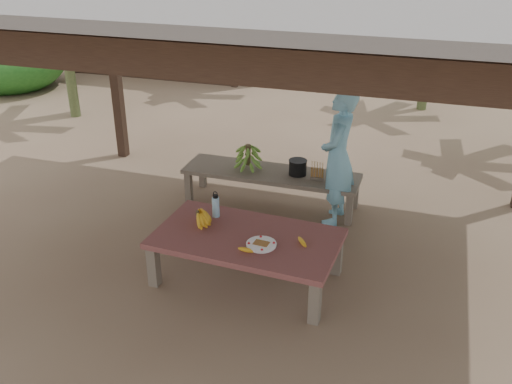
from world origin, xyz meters
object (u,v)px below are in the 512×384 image
(work_table, at_px, (247,242))
(plate, at_px, (261,245))
(woman, at_px, (338,157))
(ripe_banana_bunch, at_px, (198,217))
(water_flask, at_px, (216,206))
(cooking_pot, at_px, (298,168))
(bench, at_px, (271,176))

(work_table, xyz_separation_m, plate, (0.19, -0.14, 0.08))
(plate, xyz_separation_m, woman, (0.41, 1.64, 0.31))
(ripe_banana_bunch, distance_m, plate, 0.78)
(water_flask, bearing_deg, plate, -34.13)
(cooking_pot, bearing_deg, bench, -176.40)
(bench, xyz_separation_m, water_flask, (-0.19, -1.38, 0.23))
(work_table, distance_m, water_flask, 0.55)
(bench, height_order, plate, plate)
(work_table, relative_size, water_flask, 6.41)
(bench, distance_m, woman, 0.96)
(work_table, relative_size, woman, 1.12)
(woman, bearing_deg, water_flask, -38.50)
(ripe_banana_bunch, relative_size, water_flask, 0.92)
(ripe_banana_bunch, xyz_separation_m, woman, (1.15, 1.43, 0.25))
(woman, bearing_deg, ripe_banana_bunch, -37.07)
(bench, bearing_deg, water_flask, -97.95)
(ripe_banana_bunch, relative_size, plate, 0.91)
(work_table, xyz_separation_m, water_flask, (-0.43, 0.29, 0.19))
(ripe_banana_bunch, xyz_separation_m, water_flask, (0.11, 0.21, 0.04))
(ripe_banana_bunch, bearing_deg, bench, 79.16)
(woman, bearing_deg, plate, -12.08)
(work_table, xyz_separation_m, woman, (0.60, 1.51, 0.39))
(plate, bearing_deg, water_flask, 145.87)
(bench, height_order, water_flask, water_flask)
(bench, bearing_deg, plate, -76.54)
(work_table, relative_size, ripe_banana_bunch, 6.98)
(woman, bearing_deg, bench, -99.21)
(work_table, bearing_deg, bench, 101.23)
(work_table, bearing_deg, water_flask, 149.48)
(plate, height_order, water_flask, water_flask)
(cooking_pot, relative_size, woman, 0.13)
(plate, relative_size, woman, 0.18)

